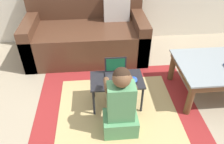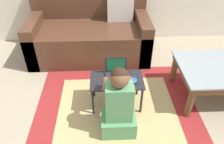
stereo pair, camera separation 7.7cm
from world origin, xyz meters
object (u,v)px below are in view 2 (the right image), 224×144
(couch, at_px, (90,33))
(laptop, at_px, (116,74))
(person_seated, at_px, (119,106))
(laptop_desk, at_px, (117,83))
(computer_mouse, at_px, (133,80))

(couch, relative_size, laptop, 7.31)
(person_seated, bearing_deg, laptop, 90.08)
(laptop, bearing_deg, laptop_desk, -85.28)
(laptop, bearing_deg, couch, 105.90)
(laptop, height_order, person_seated, person_seated)
(laptop_desk, distance_m, computer_mouse, 0.18)
(computer_mouse, distance_m, person_seated, 0.36)
(person_seated, bearing_deg, laptop_desk, 89.53)
(laptop, relative_size, person_seated, 0.30)
(computer_mouse, bearing_deg, couch, 112.28)
(computer_mouse, relative_size, person_seated, 0.13)
(couch, height_order, person_seated, couch)
(couch, relative_size, laptop_desk, 3.01)
(laptop_desk, bearing_deg, computer_mouse, -14.88)
(laptop_desk, distance_m, person_seated, 0.36)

